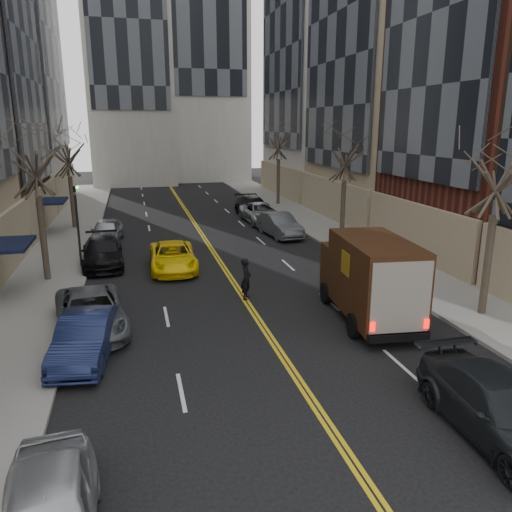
% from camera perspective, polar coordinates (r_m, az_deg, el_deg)
% --- Properties ---
extents(sidewalk_left, '(4.00, 66.00, 0.15)m').
position_cam_1_polar(sidewalk_left, '(33.19, -21.32, 0.95)').
color(sidewalk_left, slate).
rests_on(sidewalk_left, ground).
extents(sidewalk_right, '(4.00, 66.00, 0.15)m').
position_cam_1_polar(sidewalk_right, '(35.54, 8.76, 2.68)').
color(sidewalk_right, slate).
rests_on(sidewalk_right, ground).
extents(streetwall_right, '(12.26, 49.00, 34.00)m').
position_cam_1_polar(streetwall_right, '(43.36, 16.68, 24.43)').
color(streetwall_right, '#4C301E').
rests_on(streetwall_right, ground).
extents(tree_lf_mid, '(3.20, 3.20, 8.91)m').
position_cam_1_polar(tree_lf_mid, '(25.41, -24.16, 11.62)').
color(tree_lf_mid, '#382D23').
rests_on(tree_lf_mid, sidewalk_left).
extents(tree_lf_far, '(3.20, 3.20, 8.12)m').
position_cam_1_polar(tree_lf_far, '(38.30, -20.79, 11.77)').
color(tree_lf_far, '#382D23').
rests_on(tree_lf_far, sidewalk_left).
extents(tree_rt_near, '(3.20, 3.20, 8.71)m').
position_cam_1_polar(tree_rt_near, '(20.86, 26.22, 10.55)').
color(tree_rt_near, '#382D23').
rests_on(tree_rt_near, sidewalk_right).
extents(tree_rt_mid, '(3.20, 3.20, 8.32)m').
position_cam_1_polar(tree_rt_mid, '(32.87, 10.22, 12.37)').
color(tree_rt_mid, '#382D23').
rests_on(tree_rt_mid, sidewalk_right).
extents(tree_rt_far, '(3.20, 3.20, 9.11)m').
position_cam_1_polar(tree_rt_far, '(46.96, 2.63, 13.98)').
color(tree_rt_far, '#382D23').
rests_on(tree_rt_far, sidewalk_right).
extents(traffic_signal, '(0.29, 0.26, 4.70)m').
position_cam_1_polar(traffic_signal, '(27.58, -19.77, 4.26)').
color(traffic_signal, black).
rests_on(traffic_signal, sidewalk_left).
extents(ups_truck, '(2.95, 6.28, 3.33)m').
position_cam_1_polar(ups_truck, '(19.84, 12.82, -2.53)').
color(ups_truck, black).
rests_on(ups_truck, ground).
extents(observer_sedan, '(2.33, 5.33, 1.53)m').
position_cam_1_polar(observer_sedan, '(14.06, 26.12, -15.39)').
color(observer_sedan, black).
rests_on(observer_sedan, ground).
extents(taxi, '(2.45, 5.12, 1.41)m').
position_cam_1_polar(taxi, '(26.62, -9.47, -0.08)').
color(taxi, yellow).
rests_on(taxi, ground).
extents(pedestrian, '(0.67, 0.79, 1.85)m').
position_cam_1_polar(pedestrian, '(21.83, -1.13, -2.62)').
color(pedestrian, black).
rests_on(pedestrian, ground).
extents(parked_lf_b, '(2.13, 4.66, 1.48)m').
position_cam_1_polar(parked_lf_b, '(17.41, -18.91, -8.78)').
color(parked_lf_b, '#131B3D').
rests_on(parked_lf_b, ground).
extents(parked_lf_c, '(3.11, 5.54, 1.46)m').
position_cam_1_polar(parked_lf_c, '(19.56, -18.38, -6.12)').
color(parked_lf_c, '#4F5357').
rests_on(parked_lf_c, ground).
extents(parked_lf_d, '(2.38, 5.30, 1.51)m').
position_cam_1_polar(parked_lf_d, '(28.25, -17.14, 0.42)').
color(parked_lf_d, black).
rests_on(parked_lf_d, ground).
extents(parked_lf_e, '(2.21, 4.59, 1.51)m').
position_cam_1_polar(parked_lf_e, '(33.71, -16.69, 2.74)').
color(parked_lf_e, '#979A9E').
rests_on(parked_lf_e, ground).
extents(parked_rt_a, '(2.23, 4.96, 1.58)m').
position_cam_1_polar(parked_rt_a, '(34.15, 2.71, 3.57)').
color(parked_rt_a, '#474A4E').
rests_on(parked_rt_a, ground).
extents(parked_rt_b, '(2.68, 5.53, 1.52)m').
position_cam_1_polar(parked_rt_b, '(38.89, 0.61, 4.93)').
color(parked_rt_b, '#B6B9BF').
rests_on(parked_rt_b, ground).
extents(parked_rt_c, '(2.32, 5.59, 1.61)m').
position_cam_1_polar(parked_rt_c, '(41.49, -0.34, 5.63)').
color(parked_rt_c, black).
rests_on(parked_rt_c, ground).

